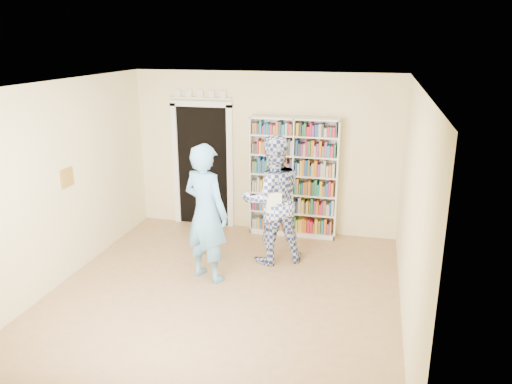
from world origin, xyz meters
TOP-DOWN VIEW (x-y plane):
  - floor at (0.00, 0.00)m, footprint 5.00×5.00m
  - ceiling at (0.00, 0.00)m, footprint 5.00×5.00m
  - wall_back at (0.00, 2.50)m, footprint 4.50×0.00m
  - wall_left at (-2.25, 0.00)m, footprint 0.00×5.00m
  - wall_right at (2.25, 0.00)m, footprint 0.00×5.00m
  - bookshelf at (0.53, 2.34)m, footprint 1.45×0.27m
  - doorway at (-1.10, 2.48)m, footprint 1.10×0.08m
  - wall_art at (-2.23, 0.20)m, footprint 0.03×0.25m
  - man_blue at (-0.35, 0.46)m, footprint 0.82×0.69m
  - man_plaid at (0.40, 1.23)m, footprint 1.16×1.07m
  - paper_sheet at (0.49, 0.96)m, footprint 0.21×0.06m

SIDE VIEW (x-z plane):
  - floor at x=0.00m, z-range 0.00..0.00m
  - man_plaid at x=0.40m, z-range 0.00..1.91m
  - man_blue at x=-0.35m, z-range 0.00..1.91m
  - paper_sheet at x=0.49m, z-range 0.86..1.15m
  - bookshelf at x=0.53m, z-range 0.01..2.01m
  - doorway at x=-1.10m, z-range -0.04..2.39m
  - wall_back at x=0.00m, z-range -0.90..3.60m
  - wall_left at x=-2.25m, z-range -1.15..3.85m
  - wall_right at x=2.25m, z-range -1.15..3.85m
  - wall_art at x=-2.23m, z-range 1.27..1.52m
  - ceiling at x=0.00m, z-range 2.70..2.70m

